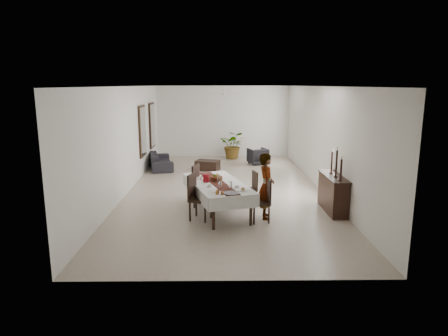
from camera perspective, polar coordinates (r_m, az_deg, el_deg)
floor at (r=12.64m, az=0.15°, el=-3.07°), size 6.00×12.00×0.00m
ceiling at (r=12.21m, az=0.16°, el=11.60°), size 6.00×12.00×0.02m
wall_back at (r=18.29m, az=-0.13°, el=6.66°), size 6.00×0.02×3.20m
wall_front at (r=6.43m, az=0.98°, el=-3.05°), size 6.00×0.02×3.20m
wall_left at (r=12.64m, az=-13.61°, el=4.00°), size 0.02×12.00×3.20m
wall_right at (r=12.73m, az=13.82°, el=4.04°), size 0.02×12.00×3.20m
dining_table_top at (r=10.22m, az=-0.94°, el=-2.32°), size 1.72×2.69×0.05m
table_leg_fl at (r=9.11m, az=-1.52°, el=-6.64°), size 0.09×0.09×0.73m
table_leg_fr at (r=9.40m, az=3.86°, el=-6.09°), size 0.09×0.09×0.73m
table_leg_bl at (r=11.31m, az=-4.89°, el=-3.00°), size 0.09×0.09×0.73m
table_leg_br at (r=11.54m, az=-0.47°, el=-2.65°), size 0.09×0.09×0.73m
tablecloth_top at (r=10.21m, az=-0.94°, el=-2.15°), size 1.96×2.92×0.01m
tablecloth_drape_left at (r=10.09m, az=-4.24°, el=-3.23°), size 0.80×2.56×0.31m
tablecloth_drape_right at (r=10.43m, az=2.26°, el=-2.70°), size 0.80×2.56×0.31m
tablecloth_drape_near at (r=9.03m, az=1.53°, el=-5.03°), size 1.17×0.37×0.31m
tablecloth_drape_far at (r=11.49m, az=-2.87°, el=-1.34°), size 1.17×0.37×0.31m
table_runner at (r=10.21m, az=-0.94°, el=-2.10°), size 1.11×2.59×0.00m
red_pitcher at (r=10.26m, az=-2.58°, el=-1.46°), size 0.19×0.19×0.21m
pitcher_handle at (r=10.24m, az=-3.06°, el=-1.49°), size 0.13×0.06×0.12m
wine_glass_near at (r=9.60m, az=0.94°, el=-2.47°), size 0.07×0.07×0.18m
wine_glass_mid at (r=9.63m, az=-0.55°, el=-2.43°), size 0.07×0.07×0.18m
wine_glass_far at (r=10.25m, az=-0.75°, el=-1.55°), size 0.07×0.07×0.18m
teacup_right at (r=9.72m, az=1.89°, el=-2.64°), size 0.09×0.09×0.06m
saucer_right at (r=9.73m, az=1.88°, el=-2.79°), size 0.16×0.16×0.01m
teacup_left at (r=9.78m, az=-2.07°, el=-2.56°), size 0.09×0.09×0.06m
saucer_left at (r=9.78m, az=-2.07°, el=-2.70°), size 0.16×0.16×0.01m
plate_near_right at (r=9.46m, az=2.70°, el=-3.21°), size 0.25×0.25×0.02m
bread_near_right at (r=9.45m, az=2.70°, el=-3.05°), size 0.09×0.09×0.09m
plate_near_left at (r=9.40m, az=-1.38°, el=-3.30°), size 0.25×0.25×0.02m
plate_far_left at (r=10.66m, az=-3.54°, el=-1.50°), size 0.25×0.25×0.02m
serving_tray at (r=9.20m, az=1.03°, el=-3.61°), size 0.37×0.37×0.02m
jam_jar_a at (r=9.10m, az=-0.26°, el=-3.61°), size 0.07×0.07×0.08m
jam_jar_b at (r=9.13m, az=-1.01°, el=-3.56°), size 0.07×0.07×0.08m
jam_jar_c at (r=9.24m, az=-0.88°, el=-3.37°), size 0.07×0.07×0.08m
fruit_basket at (r=10.45m, az=-1.08°, el=-1.49°), size 0.31×0.31×0.10m
fruit_red at (r=10.46m, az=-0.95°, el=-1.04°), size 0.09×0.09×0.09m
fruit_green at (r=10.45m, az=-1.35°, el=-1.05°), size 0.08×0.08×0.08m
fruit_yellow at (r=10.39m, az=-1.00°, el=-1.14°), size 0.09×0.09×0.09m
chair_right_near_seat at (r=9.64m, az=5.12°, el=-5.01°), size 0.51×0.51×0.05m
chair_right_near_leg_fl at (r=9.60m, az=6.43°, el=-6.65°), size 0.05×0.05×0.44m
chair_right_near_leg_fr at (r=9.93m, az=5.84°, el=-6.00°), size 0.05×0.05×0.44m
chair_right_near_leg_bl at (r=9.51m, az=4.31°, el=-6.80°), size 0.05×0.05×0.44m
chair_right_near_leg_br at (r=9.84m, az=3.79°, el=-6.13°), size 0.05×0.05×0.44m
chair_right_near_back at (r=9.61m, az=6.32°, el=-3.21°), size 0.11×0.44×0.57m
chair_right_far_seat at (r=11.01m, az=3.55°, el=-3.14°), size 0.48×0.48×0.04m
chair_right_far_leg_fl at (r=10.98m, az=4.60°, el=-4.38°), size 0.05×0.05×0.39m
chair_right_far_leg_fr at (r=11.27m, az=4.03°, el=-3.94°), size 0.05×0.05×0.39m
chair_right_far_leg_bl at (r=10.87m, az=3.02°, el=-4.52°), size 0.05×0.05×0.39m
chair_right_far_leg_br at (r=11.16m, az=2.48°, el=-4.07°), size 0.05×0.05×0.39m
chair_right_far_back at (r=11.00m, az=4.44°, el=-1.73°), size 0.14×0.39×0.50m
chair_left_near_seat at (r=9.75m, az=-3.39°, el=-4.54°), size 0.62×0.62×0.05m
chair_left_near_leg_fl at (r=10.08m, az=-3.99°, el=-5.59°), size 0.06×0.06×0.48m
chair_left_near_leg_fr at (r=9.73m, az=-4.89°, el=-6.24°), size 0.06×0.06×0.48m
chair_left_near_leg_bl at (r=9.94m, az=-1.88°, el=-5.82°), size 0.06×0.06×0.48m
chair_left_near_leg_br at (r=9.59m, az=-2.72°, el=-6.50°), size 0.06×0.06×0.48m
chair_left_near_back at (r=9.75m, az=-4.61°, el=-2.57°), size 0.20×0.47×0.61m
chair_left_far_seat at (r=10.77m, az=-2.94°, el=-2.94°), size 0.61×0.61×0.06m
chair_left_far_leg_fl at (r=11.09m, az=-3.54°, el=-3.95°), size 0.06×0.06×0.48m
chair_left_far_leg_fr at (r=10.73m, az=-4.29°, el=-4.49°), size 0.06×0.06×0.48m
chair_left_far_leg_bl at (r=10.96m, az=-1.59°, el=-4.12°), size 0.06×0.06×0.48m
chair_left_far_leg_br at (r=10.60m, az=-2.28°, el=-4.68°), size 0.06×0.06×0.48m
chair_left_far_back at (r=10.77m, az=-4.06°, el=-1.14°), size 0.19×0.48×0.62m
woman at (r=9.83m, az=6.06°, el=-2.58°), size 0.41×0.61×1.63m
sideboard_body at (r=10.80m, az=15.29°, el=-3.60°), size 0.41×1.52×0.91m
sideboard_top at (r=10.68m, az=15.43°, el=-1.16°), size 0.45×1.58×0.03m
candlestick_near_base at (r=10.16m, az=16.30°, el=-1.69°), size 0.10×0.10×0.03m
candlestick_near_shaft at (r=10.10m, az=16.38°, el=-0.21°), size 0.05×0.05×0.51m
candlestick_near_candle at (r=10.04m, az=16.48°, el=1.43°), size 0.04×0.04×0.08m
candlestick_mid_base at (r=10.53m, az=15.66°, el=-1.18°), size 0.10×0.10×0.03m
candlestick_mid_shaft at (r=10.46m, az=15.77°, el=0.66°), size 0.05×0.05×0.66m
candlestick_mid_candle at (r=10.40m, az=15.88°, el=2.66°), size 0.04×0.04×0.08m
candlestick_far_base at (r=10.91m, az=15.07°, el=-0.70°), size 0.10×0.10×0.03m
candlestick_far_shaft at (r=10.86m, az=15.16°, el=0.81°), size 0.05×0.05×0.56m
candlestick_far_candle at (r=10.80m, az=15.25°, el=2.48°), size 0.04×0.04×0.08m
sofa at (r=15.96m, az=-9.00°, el=1.04°), size 1.22×2.18×0.60m
armchair at (r=16.64m, az=4.84°, el=1.71°), size 0.92×0.93×0.67m
coffee_table at (r=15.39m, az=-2.36°, el=0.37°), size 1.00×0.81×0.39m
potted_plant at (r=17.77m, az=1.33°, el=3.31°), size 1.28×1.16×1.23m
mirror_frame_near at (r=14.77m, az=-11.59°, el=5.18°), size 0.06×1.05×1.85m
mirror_glass_near at (r=14.76m, az=-11.45°, el=5.19°), size 0.01×0.90×1.70m
mirror_frame_far at (r=16.82m, az=-10.26°, el=6.02°), size 0.06×1.05×1.85m
mirror_glass_far at (r=16.82m, az=-10.14°, el=6.03°), size 0.01×0.90×1.70m
fan_rod at (r=15.21m, az=-0.02°, el=11.27°), size 0.04×0.04×0.20m
fan_hub at (r=15.21m, az=-0.02°, el=10.52°), size 0.16×0.16×0.08m
fan_blade_n at (r=15.56m, az=-0.03°, el=10.55°), size 0.10×0.55×0.01m
fan_blade_s at (r=14.86m, az=0.00°, el=10.49°), size 0.10×0.55×0.01m
fan_blade_e at (r=15.22m, az=1.32°, el=10.52°), size 0.55×0.10×0.01m
fan_blade_w at (r=15.21m, az=-1.36°, el=10.52°), size 0.55×0.10×0.01m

